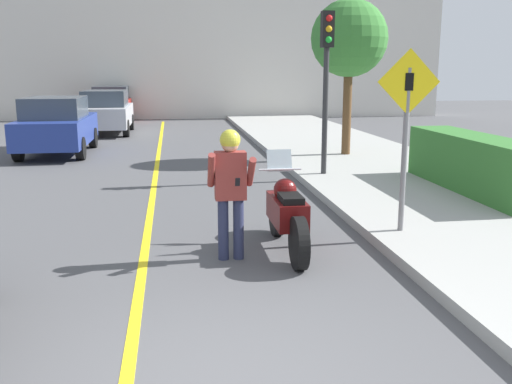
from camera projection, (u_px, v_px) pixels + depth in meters
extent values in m
cube|color=#9E9E99|center=(496.00, 224.00, 8.92)|extent=(4.40, 44.00, 0.15)
cube|color=yellow|center=(151.00, 211.00, 10.11)|extent=(0.12, 36.00, 0.01)
cube|color=beige|center=(173.00, 26.00, 28.57)|extent=(28.00, 1.20, 9.21)
cylinder|color=black|center=(299.00, 243.00, 7.07)|extent=(0.14, 0.68, 0.68)
cylinder|color=black|center=(277.00, 213.00, 8.56)|extent=(0.14, 0.68, 0.68)
cube|color=#510C0C|center=(287.00, 211.00, 7.77)|extent=(0.40, 1.05, 0.36)
sphere|color=#510C0C|center=(285.00, 190.00, 7.85)|extent=(0.32, 0.32, 0.32)
cube|color=black|center=(291.00, 199.00, 7.49)|extent=(0.28, 0.48, 0.10)
cylinder|color=silver|center=(280.00, 169.00, 8.18)|extent=(0.62, 0.03, 0.03)
cube|color=silver|center=(279.00, 160.00, 8.22)|extent=(0.36, 0.12, 0.31)
cylinder|color=#282D4C|center=(223.00, 230.00, 7.44)|extent=(0.14, 0.14, 0.81)
cylinder|color=#282D4C|center=(238.00, 229.00, 7.47)|extent=(0.14, 0.14, 0.81)
cube|color=maroon|center=(230.00, 176.00, 7.30)|extent=(0.40, 0.22, 0.62)
cylinder|color=maroon|center=(211.00, 170.00, 7.15)|extent=(0.09, 0.38, 0.48)
cylinder|color=maroon|center=(251.00, 172.00, 7.21)|extent=(0.09, 0.44, 0.44)
sphere|color=tan|center=(230.00, 144.00, 7.22)|extent=(0.22, 0.22, 0.22)
sphere|color=gold|center=(230.00, 140.00, 7.21)|extent=(0.26, 0.26, 0.26)
cube|color=black|center=(238.00, 182.00, 7.05)|extent=(0.06, 0.05, 0.11)
cylinder|color=slate|center=(405.00, 151.00, 8.09)|extent=(0.08, 0.08, 2.33)
cube|color=yellow|center=(409.00, 82.00, 7.87)|extent=(0.91, 0.02, 0.91)
cube|color=black|center=(409.00, 82.00, 7.86)|extent=(0.12, 0.01, 0.24)
cylinder|color=#2D2D30|center=(326.00, 95.00, 12.54)|extent=(0.12, 0.12, 3.53)
cube|color=black|center=(327.00, 29.00, 12.23)|extent=(0.26, 0.22, 0.76)
sphere|color=red|center=(329.00, 18.00, 12.06)|extent=(0.14, 0.14, 0.14)
sphere|color=gold|center=(329.00, 29.00, 12.11)|extent=(0.14, 0.14, 0.14)
sphere|color=green|center=(329.00, 40.00, 12.16)|extent=(0.14, 0.14, 0.14)
cube|color=#33702D|center=(475.00, 163.00, 11.01)|extent=(0.90, 4.14, 1.06)
cylinder|color=brown|center=(347.00, 111.00, 15.65)|extent=(0.24, 0.24, 2.41)
sphere|color=#387A33|center=(349.00, 38.00, 15.25)|extent=(2.06, 2.06, 2.06)
cylinder|color=black|center=(39.00, 139.00, 18.03)|extent=(0.22, 0.64, 0.64)
cylinder|color=black|center=(93.00, 138.00, 18.27)|extent=(0.22, 0.64, 0.64)
cylinder|color=black|center=(18.00, 150.00, 15.51)|extent=(0.22, 0.64, 0.64)
cylinder|color=black|center=(81.00, 149.00, 15.75)|extent=(0.22, 0.64, 0.64)
cube|color=navy|center=(58.00, 130.00, 16.81)|extent=(1.80, 4.20, 0.76)
cube|color=#38424C|center=(55.00, 108.00, 16.51)|extent=(1.58, 2.18, 0.60)
cylinder|color=black|center=(90.00, 123.00, 23.48)|extent=(0.22, 0.64, 0.64)
cylinder|color=black|center=(131.00, 122.00, 23.72)|extent=(0.22, 0.64, 0.64)
cylinder|color=black|center=(80.00, 129.00, 20.96)|extent=(0.22, 0.64, 0.64)
cylinder|color=black|center=(126.00, 128.00, 21.20)|extent=(0.22, 0.64, 0.64)
cube|color=silver|center=(107.00, 116.00, 22.26)|extent=(1.80, 4.20, 0.76)
cube|color=#38424C|center=(105.00, 98.00, 21.96)|extent=(1.58, 2.18, 0.60)
cylinder|color=black|center=(99.00, 112.00, 29.18)|extent=(0.22, 0.64, 0.64)
cylinder|color=black|center=(132.00, 112.00, 29.42)|extent=(0.22, 0.64, 0.64)
cylinder|color=black|center=(92.00, 116.00, 26.66)|extent=(0.22, 0.64, 0.64)
cylinder|color=black|center=(128.00, 116.00, 26.90)|extent=(0.22, 0.64, 0.64)
cube|color=#B21E19|center=(113.00, 106.00, 27.96)|extent=(1.80, 4.20, 0.76)
cube|color=#38424C|center=(111.00, 92.00, 27.65)|extent=(1.58, 2.18, 0.60)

